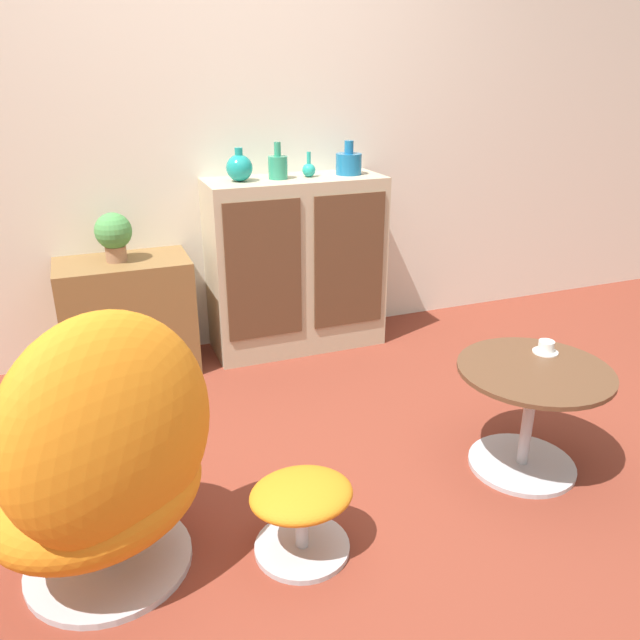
% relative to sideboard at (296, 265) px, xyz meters
% --- Properties ---
extents(ground_plane, '(12.00, 12.00, 0.00)m').
position_rel_sideboard_xyz_m(ground_plane, '(-0.35, -1.36, -0.48)').
color(ground_plane, brown).
extents(wall_back, '(6.40, 0.06, 2.60)m').
position_rel_sideboard_xyz_m(wall_back, '(-0.35, 0.22, 0.82)').
color(wall_back, silver).
rests_on(wall_back, ground_plane).
extents(sideboard, '(0.95, 0.38, 0.96)m').
position_rel_sideboard_xyz_m(sideboard, '(0.00, 0.00, 0.00)').
color(sideboard, tan).
rests_on(sideboard, ground_plane).
extents(tv_console, '(0.65, 0.39, 0.61)m').
position_rel_sideboard_xyz_m(tv_console, '(-0.92, -0.00, -0.18)').
color(tv_console, brown).
rests_on(tv_console, ground_plane).
extents(egg_chair, '(0.90, 0.88, 0.92)m').
position_rel_sideboard_xyz_m(egg_chair, '(-1.11, -1.47, -0.06)').
color(egg_chair, '#B7B7BC').
rests_on(egg_chair, ground_plane).
extents(ottoman, '(0.34, 0.32, 0.27)m').
position_rel_sideboard_xyz_m(ottoman, '(-0.54, -1.58, -0.30)').
color(ottoman, '#B7B7BC').
rests_on(ottoman, ground_plane).
extents(coffee_table, '(0.58, 0.58, 0.44)m').
position_rel_sideboard_xyz_m(coffee_table, '(0.45, -1.46, -0.21)').
color(coffee_table, '#B7B7BC').
rests_on(coffee_table, ground_plane).
extents(vase_leftmost, '(0.13, 0.13, 0.17)m').
position_rel_sideboard_xyz_m(vase_leftmost, '(-0.30, 0.00, 0.55)').
color(vase_leftmost, teal).
rests_on(vase_leftmost, sideboard).
extents(vase_inner_left, '(0.10, 0.10, 0.19)m').
position_rel_sideboard_xyz_m(vase_inner_left, '(-0.09, 0.00, 0.54)').
color(vase_inner_left, '#2D8E6B').
rests_on(vase_inner_left, sideboard).
extents(vase_inner_right, '(0.07, 0.07, 0.13)m').
position_rel_sideboard_xyz_m(vase_inner_right, '(0.08, 0.00, 0.52)').
color(vase_inner_right, teal).
rests_on(vase_inner_right, sideboard).
extents(vase_rightmost, '(0.14, 0.14, 0.18)m').
position_rel_sideboard_xyz_m(vase_rightmost, '(0.31, 0.00, 0.54)').
color(vase_rightmost, '#196699').
rests_on(vase_rightmost, sideboard).
extents(potted_plant, '(0.18, 0.18, 0.24)m').
position_rel_sideboard_xyz_m(potted_plant, '(-0.94, -0.00, 0.26)').
color(potted_plant, '#996B4C').
rests_on(potted_plant, tv_console).
extents(teacup, '(0.10, 0.10, 0.05)m').
position_rel_sideboard_xyz_m(teacup, '(0.58, -1.37, -0.02)').
color(teacup, white).
rests_on(teacup, coffee_table).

